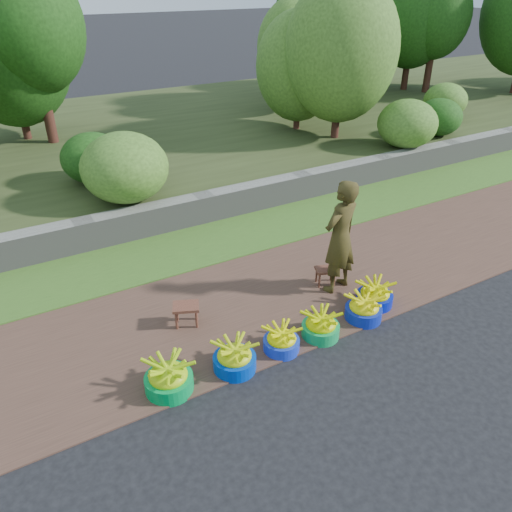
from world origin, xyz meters
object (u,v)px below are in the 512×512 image
basin_e (364,308)px  basin_f (375,295)px  basin_d (321,326)px  stool_left (186,309)px  stool_right (326,272)px  vendor_woman (340,237)px  basin_c (281,340)px  basin_b (234,358)px  basin_a (168,377)px

basin_e → basin_f: 0.39m
basin_d → basin_f: 1.10m
basin_e → stool_left: 2.41m
stool_left → stool_right: (2.22, -0.13, -0.03)m
basin_e → vendor_woman: (0.14, 0.78, 0.71)m
basin_e → stool_left: size_ratio=1.20×
basin_e → basin_f: bearing=26.2°
basin_d → basin_e: basin_e is taller
basin_d → stool_left: 1.79m
basin_e → basin_c: bearing=179.6°
basin_e → basin_f: size_ratio=0.98×
stool_left → vendor_woman: 2.39m
basin_c → basin_d: basin_d is taller
basin_e → basin_d: bearing=-179.2°
basin_b → vendor_woman: vendor_woman is taller
basin_b → stool_right: 2.27m
basin_a → stool_right: (2.87, 0.89, 0.05)m
basin_d → basin_e: (0.73, 0.01, 0.00)m
basin_d → stool_right: (0.80, 0.96, 0.07)m
basin_f → stool_right: bearing=110.2°
basin_c → basin_d: bearing=-1.9°
stool_right → basin_b: bearing=-155.2°
basin_c → basin_f: (1.68, 0.16, 0.02)m
basin_c → stool_left: bearing=127.8°
vendor_woman → stool_left: bearing=-22.1°
stool_left → stool_right: 2.22m
basin_c → stool_right: (1.39, 0.94, 0.08)m
basin_d → basin_c: bearing=178.1°
basin_b → basin_d: 1.26m
basin_d → vendor_woman: size_ratio=0.29×
basin_a → vendor_woman: 3.10m
stool_left → basin_f: bearing=-19.9°
basin_a → stool_left: basin_a is taller
basin_d → stool_left: bearing=142.5°
basin_c → basin_e: 1.33m
stool_left → vendor_woman: vendor_woman is taller
vendor_woman → basin_e: bearing=65.3°
basin_a → basin_d: basin_a is taller
basin_b → stool_right: bearing=24.8°
basin_c → basin_d: 0.59m
basin_a → stool_right: basin_a is taller
basin_b → basin_f: (2.35, 0.17, -0.00)m
stool_right → vendor_woman: 0.67m
basin_d → stool_right: basin_d is taller
vendor_woman → basin_f: bearing=94.6°
basin_b → basin_d: (1.26, -0.01, -0.01)m
basin_f → stool_left: basin_f is taller
basin_a → stool_left: size_ratio=1.31×
basin_b → basin_d: basin_b is taller
basin_f → vendor_woman: (-0.21, 0.61, 0.70)m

